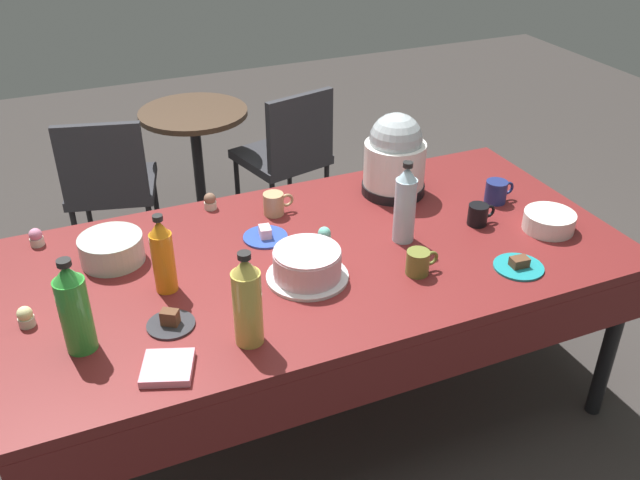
# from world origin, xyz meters

# --- Properties ---
(ground) EXTENTS (9.00, 9.00, 0.00)m
(ground) POSITION_xyz_m (0.00, 0.00, 0.00)
(ground) COLOR #383330
(potluck_table) EXTENTS (2.20, 1.10, 0.75)m
(potluck_table) POSITION_xyz_m (0.00, 0.00, 0.69)
(potluck_table) COLOR maroon
(potluck_table) RESTS_ON ground
(frosted_layer_cake) EXTENTS (0.28, 0.28, 0.11)m
(frosted_layer_cake) POSITION_xyz_m (-0.10, -0.14, 0.80)
(frosted_layer_cake) COLOR silver
(frosted_layer_cake) RESTS_ON potluck_table
(slow_cooker) EXTENTS (0.26, 0.26, 0.34)m
(slow_cooker) POSITION_xyz_m (0.46, 0.31, 0.91)
(slow_cooker) COLOR black
(slow_cooker) RESTS_ON potluck_table
(glass_salad_bowl) EXTENTS (0.22, 0.22, 0.10)m
(glass_salad_bowl) POSITION_xyz_m (-0.69, 0.23, 0.80)
(glass_salad_bowl) COLOR #B2C6BC
(glass_salad_bowl) RESTS_ON potluck_table
(ceramic_snack_bowl) EXTENTS (0.19, 0.19, 0.07)m
(ceramic_snack_bowl) POSITION_xyz_m (0.86, -0.19, 0.79)
(ceramic_snack_bowl) COLOR silver
(ceramic_snack_bowl) RESTS_ON potluck_table
(dessert_plate_cobalt) EXTENTS (0.17, 0.17, 0.05)m
(dessert_plate_cobalt) POSITION_xyz_m (-0.15, 0.17, 0.76)
(dessert_plate_cobalt) COLOR #2D4CB2
(dessert_plate_cobalt) RESTS_ON potluck_table
(dessert_plate_charcoal) EXTENTS (0.15, 0.15, 0.06)m
(dessert_plate_charcoal) POSITION_xyz_m (-0.59, -0.21, 0.76)
(dessert_plate_charcoal) COLOR #2D2D33
(dessert_plate_charcoal) RESTS_ON potluck_table
(dessert_plate_teal) EXTENTS (0.17, 0.17, 0.04)m
(dessert_plate_teal) POSITION_xyz_m (0.59, -0.37, 0.76)
(dessert_plate_teal) COLOR teal
(dessert_plate_teal) RESTS_ON potluck_table
(cupcake_berry) EXTENTS (0.05, 0.05, 0.07)m
(cupcake_berry) POSITION_xyz_m (0.04, 0.05, 0.78)
(cupcake_berry) COLOR beige
(cupcake_berry) RESTS_ON potluck_table
(cupcake_mint) EXTENTS (0.05, 0.05, 0.07)m
(cupcake_mint) POSITION_xyz_m (-0.27, 0.47, 0.78)
(cupcake_mint) COLOR beige
(cupcake_mint) RESTS_ON potluck_table
(cupcake_cocoa) EXTENTS (0.05, 0.05, 0.07)m
(cupcake_cocoa) POSITION_xyz_m (-0.99, -0.04, 0.78)
(cupcake_cocoa) COLOR beige
(cupcake_cocoa) RESTS_ON potluck_table
(cupcake_rose) EXTENTS (0.05, 0.05, 0.07)m
(cupcake_rose) POSITION_xyz_m (-0.93, 0.45, 0.78)
(cupcake_rose) COLOR beige
(cupcake_rose) RESTS_ON potluck_table
(soda_bottle_ginger_ale) EXTENTS (0.09, 0.09, 0.31)m
(soda_bottle_ginger_ale) POSITION_xyz_m (-0.39, -0.37, 0.89)
(soda_bottle_ginger_ale) COLOR gold
(soda_bottle_ginger_ale) RESTS_ON potluck_table
(soda_bottle_lime_soda) EXTENTS (0.09, 0.09, 0.31)m
(soda_bottle_lime_soda) POSITION_xyz_m (-0.85, -0.21, 0.89)
(soda_bottle_lime_soda) COLOR green
(soda_bottle_lime_soda) RESTS_ON potluck_table
(soda_bottle_water) EXTENTS (0.08, 0.08, 0.31)m
(soda_bottle_water) POSITION_xyz_m (0.32, -0.04, 0.90)
(soda_bottle_water) COLOR silver
(soda_bottle_water) RESTS_ON potluck_table
(soda_bottle_orange_juice) EXTENTS (0.07, 0.07, 0.28)m
(soda_bottle_orange_juice) POSITION_xyz_m (-0.56, -0.01, 0.88)
(soda_bottle_orange_juice) COLOR orange
(soda_bottle_orange_juice) RESTS_ON potluck_table
(coffee_mug_black) EXTENTS (0.11, 0.08, 0.08)m
(coffee_mug_black) POSITION_xyz_m (0.64, -0.05, 0.79)
(coffee_mug_black) COLOR black
(coffee_mug_black) RESTS_ON potluck_table
(coffee_mug_olive) EXTENTS (0.12, 0.08, 0.09)m
(coffee_mug_olive) POSITION_xyz_m (0.25, -0.26, 0.79)
(coffee_mug_olive) COLOR olive
(coffee_mug_olive) RESTS_ON potluck_table
(coffee_mug_navy) EXTENTS (0.13, 0.09, 0.09)m
(coffee_mug_navy) POSITION_xyz_m (0.81, 0.07, 0.80)
(coffee_mug_navy) COLOR navy
(coffee_mug_navy) RESTS_ON potluck_table
(coffee_mug_tan) EXTENTS (0.12, 0.08, 0.09)m
(coffee_mug_tan) POSITION_xyz_m (-0.05, 0.33, 0.79)
(coffee_mug_tan) COLOR tan
(coffee_mug_tan) RESTS_ON potluck_table
(paper_napkin_stack) EXTENTS (0.18, 0.18, 0.02)m
(paper_napkin_stack) POSITION_xyz_m (-0.64, -0.41, 0.76)
(paper_napkin_stack) COLOR pink
(paper_napkin_stack) RESTS_ON potluck_table
(maroon_chair_left) EXTENTS (0.54, 0.54, 0.85)m
(maroon_chair_left) POSITION_xyz_m (-0.57, 1.44, 0.49)
(maroon_chair_left) COLOR #333338
(maroon_chair_left) RESTS_ON ground
(maroon_chair_right) EXTENTS (0.53, 0.53, 0.85)m
(maroon_chair_right) POSITION_xyz_m (0.42, 1.44, 0.49)
(maroon_chair_right) COLOR #333338
(maroon_chair_right) RESTS_ON ground
(round_cafe_table) EXTENTS (0.60, 0.60, 0.72)m
(round_cafe_table) POSITION_xyz_m (-0.05, 1.66, 0.50)
(round_cafe_table) COLOR #473323
(round_cafe_table) RESTS_ON ground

